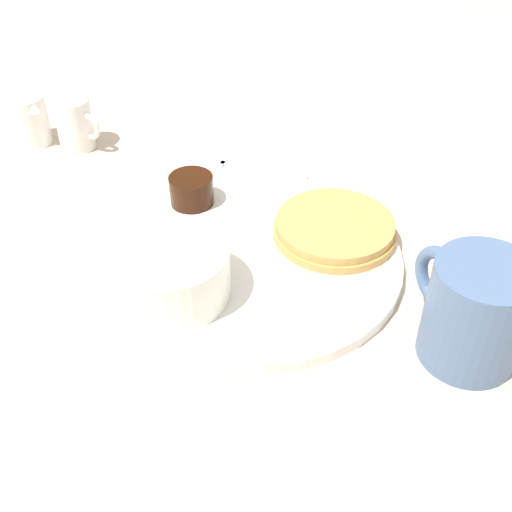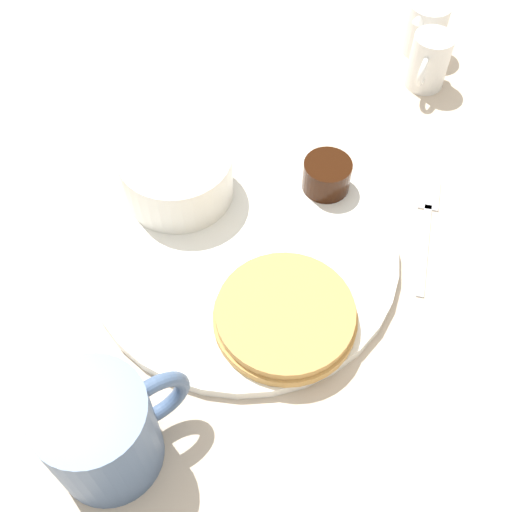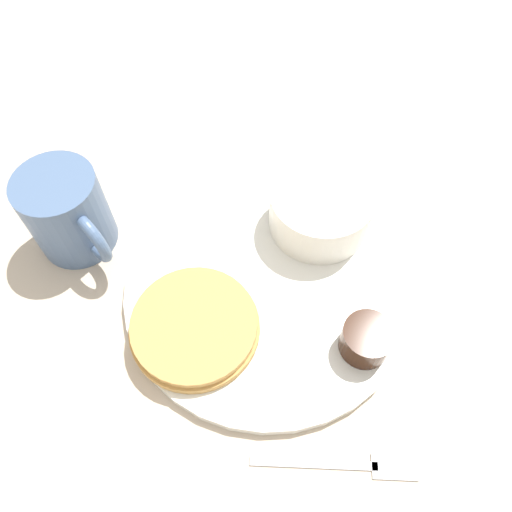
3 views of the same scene
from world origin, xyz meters
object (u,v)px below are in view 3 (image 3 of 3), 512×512
object	(u,v)px
fork	(354,465)
coffee_mug	(69,214)
bowl	(320,208)
plate	(267,287)

from	to	relation	value
fork	coffee_mug	bearing A→B (deg)	63.51
bowl	fork	xyz separation A→B (m)	(-0.23, -0.07, -0.04)
coffee_mug	fork	bearing A→B (deg)	-116.49
plate	bowl	size ratio (longest dim) A/B	2.70
plate	bowl	world-z (taller)	bowl
fork	bowl	bearing A→B (deg)	17.56
plate	fork	xyz separation A→B (m)	(-0.15, -0.11, -0.00)
plate	coffee_mug	xyz separation A→B (m)	(0.01, 0.21, 0.04)
bowl	coffee_mug	world-z (taller)	coffee_mug
coffee_mug	fork	xyz separation A→B (m)	(-0.16, -0.32, -0.04)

